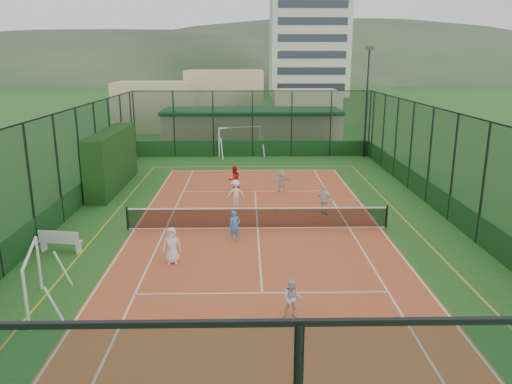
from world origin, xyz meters
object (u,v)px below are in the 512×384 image
at_px(clubhouse, 252,127).
at_px(futsal_goal_near, 33,281).
at_px(apartment_tower, 309,18).
at_px(white_bench, 60,240).
at_px(child_far_back, 282,181).
at_px(coach, 234,180).
at_px(futsal_goal_far, 240,142).
at_px(child_far_right, 324,200).
at_px(floodlight_ne, 367,103).
at_px(child_near_right, 292,299).
at_px(child_near_mid, 235,226).
at_px(child_near_left, 172,245).
at_px(child_far_left, 236,193).

bearing_deg(clubhouse, futsal_goal_near, -103.35).
distance_m(apartment_tower, white_bench, 88.13).
relative_size(white_bench, futsal_goal_near, 0.60).
relative_size(child_far_back, coach, 0.80).
relative_size(futsal_goal_near, futsal_goal_far, 0.82).
distance_m(apartment_tower, child_far_right, 81.69).
bearing_deg(child_far_back, white_bench, 37.47).
bearing_deg(coach, clubhouse, -129.16).
height_order(floodlight_ne, apartment_tower, apartment_tower).
bearing_deg(child_near_right, child_far_right, 82.27).
bearing_deg(coach, floodlight_ne, -167.87).
xyz_separation_m(floodlight_ne, child_near_mid, (-9.58, -18.14, -3.47)).
distance_m(futsal_goal_near, child_near_mid, 8.24).
relative_size(child_near_right, coach, 0.78).
bearing_deg(child_far_back, child_near_left, 58.41).
height_order(floodlight_ne, child_far_right, floodlight_ne).
height_order(apartment_tower, child_near_right, apartment_tower).
distance_m(floodlight_ne, child_far_back, 12.97).
bearing_deg(child_near_mid, floodlight_ne, 45.48).
bearing_deg(coach, white_bench, 17.93).
distance_m(white_bench, coach, 10.96).
bearing_deg(futsal_goal_near, child_far_back, -46.81).
bearing_deg(child_near_left, clubhouse, 78.13).
height_order(child_near_mid, child_far_right, child_far_right).
height_order(clubhouse, white_bench, clubhouse).
relative_size(floodlight_ne, clubhouse, 0.54).
relative_size(futsal_goal_far, coach, 2.21).
relative_size(white_bench, child_far_back, 1.36).
xyz_separation_m(futsal_goal_far, child_near_left, (-2.26, -21.17, -0.40)).
distance_m(futsal_goal_far, child_near_left, 21.29).
bearing_deg(futsal_goal_far, white_bench, -125.20).
xyz_separation_m(apartment_tower, futsal_goal_near, (-18.94, -89.24, -14.10)).
xyz_separation_m(futsal_goal_far, child_far_back, (2.52, -11.02, -0.47)).
xyz_separation_m(child_near_left, child_near_right, (4.09, -4.16, -0.09)).
bearing_deg(white_bench, child_near_right, -21.84).
distance_m(futsal_goal_near, child_near_right, 7.81).
height_order(child_far_left, child_far_right, child_far_left).
bearing_deg(child_far_left, floodlight_ne, -132.19).
xyz_separation_m(floodlight_ne, clubhouse, (-8.60, 5.40, -2.55)).
xyz_separation_m(floodlight_ne, apartment_tower, (3.40, 65.40, 10.88)).
distance_m(floodlight_ne, child_far_right, 15.87).
height_order(futsal_goal_near, child_near_left, futsal_goal_near).
relative_size(apartment_tower, child_near_mid, 23.29).
xyz_separation_m(apartment_tower, child_far_right, (-8.70, -79.96, -14.29)).
bearing_deg(apartment_tower, child_far_left, -99.41).
bearing_deg(white_bench, child_near_mid, 19.15).
distance_m(child_far_right, child_far_back, 4.62).
xyz_separation_m(child_near_left, child_far_right, (6.56, 5.88, 0.01)).
bearing_deg(futsal_goal_near, child_near_left, -62.09).
bearing_deg(child_far_back, child_far_right, 106.23).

